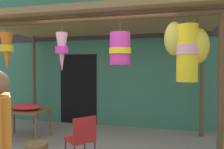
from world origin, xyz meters
The scene contains 5 objects.
shop_facade centered at (-0.01, 2.52, 2.04)m, with size 9.23×0.29×4.08m.
market_stall_canopy centered at (-0.13, 0.95, 2.41)m, with size 4.97×2.26×2.72m.
display_table centered at (-2.07, 0.88, 0.58)m, with size 1.11×0.69×0.66m.
flower_heap_on_table centered at (-1.99, 0.87, 0.73)m, with size 0.68×0.47×0.14m.
folding_chair centered at (-0.23, -0.15, 0.50)m, with size 0.56×0.56×0.84m.
Camera 1 is at (1.08, -3.39, 1.63)m, focal length 34.50 mm.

